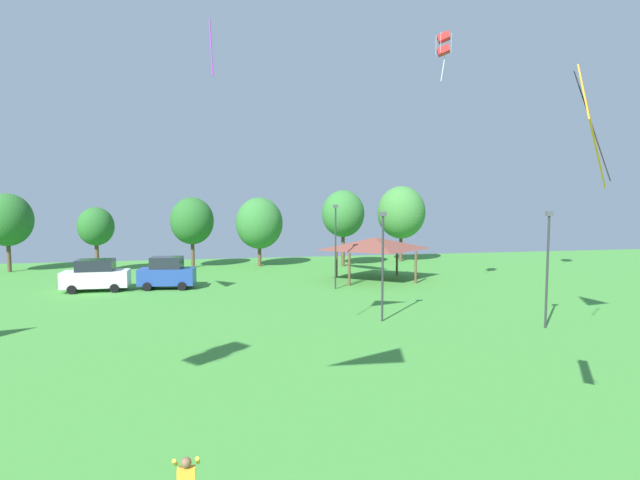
% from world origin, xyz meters
% --- Properties ---
extents(kite_flying_0, '(1.05, 1.00, 2.98)m').
position_xyz_m(kite_flying_0, '(13.00, 31.94, 16.38)').
color(kite_flying_0, red).
extents(kite_flying_7, '(1.87, 2.10, 2.72)m').
position_xyz_m(kite_flying_7, '(7.07, 11.81, 8.28)').
color(kite_flying_7, orange).
extents(kite_flying_9, '(2.42, 1.99, 2.93)m').
position_xyz_m(kite_flying_9, '(-1.29, 21.33, 13.78)').
color(kite_flying_9, white).
extents(parked_car_leftmost, '(4.63, 2.14, 2.35)m').
position_xyz_m(parked_car_leftmost, '(-9.83, 41.06, 1.16)').
color(parked_car_leftmost, silver).
rests_on(parked_car_leftmost, ground).
extents(parked_car_second_from_left, '(4.26, 2.33, 2.43)m').
position_xyz_m(parked_car_second_from_left, '(-4.80, 41.03, 1.19)').
color(parked_car_second_from_left, '#234299').
rests_on(parked_car_second_from_left, ground).
extents(park_pavilion, '(7.15, 5.58, 3.60)m').
position_xyz_m(park_pavilion, '(11.80, 41.76, 3.08)').
color(park_pavilion, brown).
rests_on(park_pavilion, ground).
extents(light_post_0, '(0.36, 0.20, 6.35)m').
position_xyz_m(light_post_0, '(7.65, 38.43, 3.58)').
color(light_post_0, '#2D2D33').
rests_on(light_post_0, ground).
extents(light_post_1, '(0.36, 0.20, 6.11)m').
position_xyz_m(light_post_1, '(15.76, 24.96, 3.45)').
color(light_post_1, '#2D2D33').
rests_on(light_post_1, ground).
extents(light_post_2, '(0.36, 0.20, 6.05)m').
position_xyz_m(light_post_2, '(7.86, 28.09, 3.42)').
color(light_post_2, '#2D2D33').
rests_on(light_post_2, ground).
extents(treeline_tree_0, '(4.45, 4.45, 7.32)m').
position_xyz_m(treeline_tree_0, '(-20.11, 53.18, 4.86)').
color(treeline_tree_0, brown).
rests_on(treeline_tree_0, ground).
extents(treeline_tree_1, '(3.23, 3.23, 6.05)m').
position_xyz_m(treeline_tree_1, '(-12.03, 51.38, 4.24)').
color(treeline_tree_1, brown).
rests_on(treeline_tree_1, ground).
extents(treeline_tree_2, '(4.23, 4.23, 6.97)m').
position_xyz_m(treeline_tree_2, '(-3.49, 53.07, 4.63)').
color(treeline_tree_2, brown).
rests_on(treeline_tree_2, ground).
extents(treeline_tree_3, '(4.71, 4.71, 6.97)m').
position_xyz_m(treeline_tree_3, '(3.11, 52.60, 4.37)').
color(treeline_tree_3, brown).
rests_on(treeline_tree_3, ground).
extents(treeline_tree_4, '(4.29, 4.29, 7.69)m').
position_xyz_m(treeline_tree_4, '(11.41, 51.02, 5.31)').
color(treeline_tree_4, brown).
rests_on(treeline_tree_4, ground).
extents(treeline_tree_5, '(5.20, 5.20, 8.22)m').
position_xyz_m(treeline_tree_5, '(18.63, 53.69, 5.35)').
color(treeline_tree_5, brown).
rests_on(treeline_tree_5, ground).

